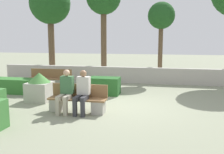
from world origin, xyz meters
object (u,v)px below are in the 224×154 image
Objects in this scene: bench_left_side at (50,80)px; tree_leftmost at (50,5)px; planter_corner_left at (40,87)px; person_seated_man at (82,90)px; tree_center_right at (161,18)px; person_seated_woman at (66,89)px; bench_front at (78,102)px.

bench_left_side is 5.06m from tree_leftmost.
tree_leftmost is at bearing 111.20° from planter_corner_left.
person_seated_man reaches higher than bench_left_side.
tree_center_right is (6.29, 0.28, -0.80)m from tree_leftmost.
person_seated_woman is (2.36, -3.69, 0.39)m from bench_left_side.
bench_front is at bearing -59.13° from bench_left_side.
bench_left_side is (-2.69, 3.55, 0.01)m from bench_front.
bench_front is 0.87× the size of bench_left_side.
person_seated_woman is 8.38m from tree_leftmost.
bench_left_side is at bearing -66.76° from tree_leftmost.
person_seated_man is at bearing -58.16° from bench_left_side.
planter_corner_left is at bearing -125.51° from tree_center_right.
tree_center_right is at bearing 71.35° from bench_front.
tree_center_right is at bearing 69.30° from person_seated_woman.
bench_front is 0.53m from person_seated_woman.
planter_corner_left is 7.69m from tree_center_right.
person_seated_woman is 0.24× the size of tree_leftmost.
bench_left_side is 0.38× the size of tree_leftmost.
tree_leftmost is (-4.19, 6.71, 3.46)m from person_seated_man.
person_seated_woman is at bearing -156.95° from bench_front.
tree_leftmost reaches higher than planter_corner_left.
bench_left_side is 2.67m from planter_corner_left.
tree_center_right reaches higher than person_seated_woman.
tree_leftmost is (-1.29, 3.01, 3.85)m from bench_left_side.
bench_front is 4.45m from bench_left_side.
bench_front is at bearing -108.65° from tree_center_right.
bench_left_side is at bearing 127.11° from bench_front.
person_seated_man is at bearing -29.90° from planter_corner_left.
planter_corner_left is at bearing 150.63° from bench_front.
bench_front and bench_left_side have the same top height.
tree_center_right reaches higher than person_seated_man.
person_seated_woman reaches higher than bench_left_side.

